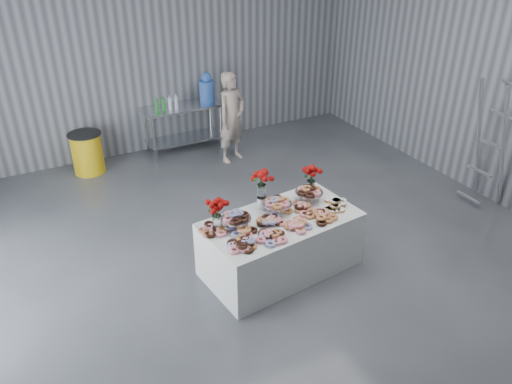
% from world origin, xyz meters
% --- Properties ---
extents(ground, '(9.00, 9.00, 0.00)m').
position_xyz_m(ground, '(0.00, 0.00, 0.00)').
color(ground, '#3B3E43').
rests_on(ground, ground).
extents(room_walls, '(8.04, 9.04, 4.02)m').
position_xyz_m(room_walls, '(-0.27, 0.07, 2.64)').
color(room_walls, gray).
rests_on(room_walls, ground).
extents(display_table, '(2.00, 1.20, 0.75)m').
position_xyz_m(display_table, '(0.14, 0.12, 0.38)').
color(display_table, silver).
rests_on(display_table, ground).
extents(prep_table, '(1.50, 0.60, 0.90)m').
position_xyz_m(prep_table, '(0.35, 4.10, 0.62)').
color(prep_table, silver).
rests_on(prep_table, ground).
extents(donut_mounds, '(1.88, 0.99, 0.09)m').
position_xyz_m(donut_mounds, '(0.14, 0.07, 0.80)').
color(donut_mounds, '#CB8C4A').
rests_on(donut_mounds, display_table).
extents(cake_stand_left, '(0.36, 0.36, 0.17)m').
position_xyz_m(cake_stand_left, '(-0.43, 0.21, 0.89)').
color(cake_stand_left, silver).
rests_on(cake_stand_left, display_table).
extents(cake_stand_mid, '(0.36, 0.36, 0.17)m').
position_xyz_m(cake_stand_mid, '(0.17, 0.27, 0.89)').
color(cake_stand_mid, silver).
rests_on(cake_stand_mid, display_table).
extents(cake_stand_right, '(0.36, 0.36, 0.17)m').
position_xyz_m(cake_stand_right, '(0.67, 0.33, 0.89)').
color(cake_stand_right, silver).
rests_on(cake_stand_right, display_table).
extents(danish_pile, '(0.48, 0.48, 0.11)m').
position_xyz_m(danish_pile, '(0.90, 0.05, 0.81)').
color(danish_pile, white).
rests_on(danish_pile, display_table).
extents(bouquet_left, '(0.26, 0.26, 0.42)m').
position_xyz_m(bouquet_left, '(-0.64, 0.28, 1.05)').
color(bouquet_left, white).
rests_on(bouquet_left, display_table).
extents(bouquet_right, '(0.26, 0.26, 0.42)m').
position_xyz_m(bouquet_right, '(0.80, 0.49, 1.05)').
color(bouquet_right, white).
rests_on(bouquet_right, display_table).
extents(bouquet_center, '(0.26, 0.26, 0.57)m').
position_xyz_m(bouquet_center, '(0.05, 0.46, 1.13)').
color(bouquet_center, silver).
rests_on(bouquet_center, display_table).
extents(water_jug, '(0.28, 0.28, 0.55)m').
position_xyz_m(water_jug, '(0.85, 4.10, 1.15)').
color(water_jug, '#4379E4').
rests_on(water_jug, prep_table).
extents(drink_bottles, '(0.54, 0.08, 0.27)m').
position_xyz_m(drink_bottles, '(0.03, 4.00, 1.04)').
color(drink_bottles, '#268C33').
rests_on(drink_bottles, prep_table).
extents(person, '(0.69, 0.58, 1.63)m').
position_xyz_m(person, '(1.00, 3.34, 0.81)').
color(person, '#CC8C93').
rests_on(person, ground).
extents(trash_barrel, '(0.56, 0.56, 0.72)m').
position_xyz_m(trash_barrel, '(-1.45, 4.04, 0.36)').
color(trash_barrel, gold).
rests_on(trash_barrel, ground).
extents(stepladder, '(0.70, 0.50, 1.99)m').
position_xyz_m(stepladder, '(3.75, 0.15, 0.99)').
color(stepladder, silver).
rests_on(stepladder, ground).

